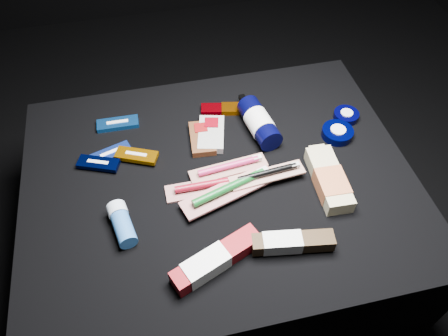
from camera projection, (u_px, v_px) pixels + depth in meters
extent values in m
plane|color=black|center=(220.00, 254.00, 1.41)|extent=(3.00, 3.00, 0.00)
cube|color=black|center=(220.00, 220.00, 1.26)|extent=(0.98, 0.78, 0.40)
cube|color=#124993|center=(118.00, 124.00, 1.22)|extent=(0.12, 0.05, 0.01)
cube|color=silver|center=(118.00, 123.00, 1.22)|extent=(0.06, 0.01, 0.02)
cube|color=#1E40BB|center=(111.00, 154.00, 1.14)|extent=(0.11, 0.07, 0.01)
cube|color=white|center=(111.00, 154.00, 1.14)|extent=(0.06, 0.03, 0.01)
cube|color=black|center=(98.00, 164.00, 1.12)|extent=(0.11, 0.08, 0.01)
cube|color=silver|center=(98.00, 163.00, 1.12)|extent=(0.05, 0.03, 0.01)
cube|color=#AC6402|center=(137.00, 156.00, 1.13)|extent=(0.12, 0.08, 0.01)
cube|color=silver|center=(136.00, 155.00, 1.13)|extent=(0.06, 0.03, 0.01)
cube|color=#4E2915|center=(202.00, 138.00, 1.18)|extent=(0.07, 0.12, 0.02)
cube|color=maroon|center=(201.00, 130.00, 1.20)|extent=(0.04, 0.04, 0.02)
cube|color=#A2A39C|center=(211.00, 134.00, 1.19)|extent=(0.10, 0.14, 0.02)
cube|color=#66030D|center=(212.00, 125.00, 1.21)|extent=(0.05, 0.05, 0.02)
cube|color=#7B0007|center=(223.00, 109.00, 1.26)|extent=(0.13, 0.06, 0.01)
cube|color=#B65805|center=(231.00, 109.00, 1.26)|extent=(0.06, 0.05, 0.02)
cylinder|color=black|center=(259.00, 123.00, 1.18)|extent=(0.09, 0.17, 0.06)
cylinder|color=white|center=(260.00, 124.00, 1.18)|extent=(0.08, 0.08, 0.07)
cylinder|color=black|center=(246.00, 102.00, 1.24)|extent=(0.03, 0.02, 0.02)
cube|color=black|center=(243.00, 99.00, 1.25)|extent=(0.02, 0.03, 0.01)
cylinder|color=black|center=(346.00, 115.00, 1.24)|extent=(0.07, 0.07, 0.02)
cylinder|color=silver|center=(346.00, 115.00, 1.23)|extent=(0.03, 0.03, 0.02)
cylinder|color=black|center=(337.00, 133.00, 1.19)|extent=(0.08, 0.08, 0.02)
cylinder|color=silver|center=(337.00, 132.00, 1.19)|extent=(0.04, 0.04, 0.03)
cube|color=#CABE8F|center=(329.00, 179.00, 1.08)|extent=(0.07, 0.19, 0.04)
cube|color=#C0683D|center=(331.00, 185.00, 1.06)|extent=(0.07, 0.09, 0.04)
cube|color=#CABE8F|center=(317.00, 151.00, 1.13)|extent=(0.04, 0.02, 0.03)
cylinder|color=#2C64AB|center=(124.00, 229.00, 0.98)|extent=(0.06, 0.09, 0.04)
cylinder|color=silver|center=(117.00, 211.00, 1.01)|extent=(0.05, 0.04, 0.05)
cube|color=#B0A9A3|center=(211.00, 187.00, 1.08)|extent=(0.22, 0.05, 0.01)
cylinder|color=maroon|center=(211.00, 184.00, 1.07)|extent=(0.18, 0.02, 0.02)
cube|color=beige|center=(245.00, 177.00, 1.08)|extent=(0.03, 0.01, 0.01)
cube|color=beige|center=(228.00, 169.00, 1.11)|extent=(0.20, 0.07, 0.01)
cylinder|color=#B02259|center=(229.00, 166.00, 1.10)|extent=(0.16, 0.03, 0.02)
cube|color=white|center=(257.00, 158.00, 1.11)|extent=(0.02, 0.02, 0.01)
cube|color=silver|center=(229.00, 191.00, 1.05)|extent=(0.25, 0.13, 0.01)
cylinder|color=#0D4E1A|center=(229.00, 187.00, 1.04)|extent=(0.19, 0.08, 0.02)
cube|color=silver|center=(262.00, 172.00, 1.07)|extent=(0.03, 0.02, 0.01)
cube|color=silver|center=(267.00, 175.00, 1.08)|extent=(0.19, 0.06, 0.01)
cylinder|color=black|center=(267.00, 172.00, 1.07)|extent=(0.15, 0.03, 0.02)
cube|color=#B9B9B5|center=(295.00, 165.00, 1.08)|extent=(0.02, 0.01, 0.01)
cube|color=maroon|center=(217.00, 259.00, 0.93)|extent=(0.21, 0.12, 0.04)
cube|color=white|center=(206.00, 266.00, 0.92)|extent=(0.11, 0.08, 0.04)
cube|color=#30200F|center=(293.00, 242.00, 0.96)|extent=(0.18, 0.07, 0.03)
cube|color=silver|center=(282.00, 243.00, 0.96)|extent=(0.09, 0.05, 0.04)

